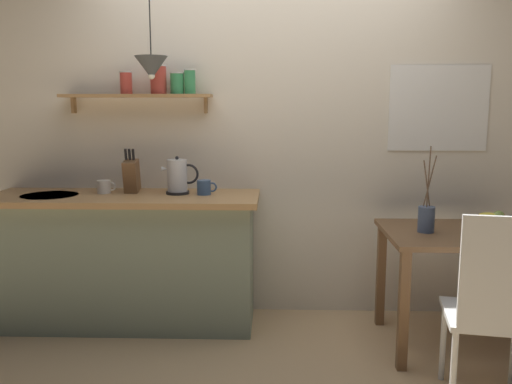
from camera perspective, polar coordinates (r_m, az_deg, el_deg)
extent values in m
plane|color=tan|center=(3.62, 1.51, -15.67)|extent=(14.00, 14.00, 0.00)
cube|color=silver|center=(3.94, 4.58, 6.65)|extent=(6.80, 0.10, 2.70)
cube|color=white|center=(4.05, 18.63, 8.34)|extent=(0.69, 0.01, 0.59)
cube|color=silver|center=(4.05, 18.61, 8.34)|extent=(0.63, 0.01, 0.53)
cube|color=gray|center=(3.90, -13.41, -7.21)|extent=(1.74, 0.52, 0.88)
cube|color=tan|center=(3.78, -13.75, -0.60)|extent=(1.83, 0.63, 0.04)
cylinder|color=#B7BABF|center=(3.92, -20.85, -0.37)|extent=(0.38, 0.38, 0.01)
cube|color=tan|center=(3.89, -12.45, 9.83)|extent=(1.04, 0.18, 0.02)
cube|color=#99754C|center=(4.11, -18.59, 8.68)|extent=(0.02, 0.06, 0.12)
cube|color=#99754C|center=(3.89, -5.29, 9.11)|extent=(0.02, 0.06, 0.12)
cylinder|color=#BC4238|center=(3.91, -13.48, 11.02)|extent=(0.08, 0.08, 0.15)
cylinder|color=silver|center=(3.92, -13.52, 12.15)|extent=(0.09, 0.09, 0.01)
cylinder|color=#BC4238|center=(3.86, -10.21, 11.46)|extent=(0.11, 0.11, 0.19)
cylinder|color=silver|center=(3.87, -10.25, 12.91)|extent=(0.12, 0.12, 0.01)
cylinder|color=#388E56|center=(3.84, -8.28, 11.16)|extent=(0.09, 0.09, 0.14)
cylinder|color=silver|center=(3.84, -8.31, 12.27)|extent=(0.10, 0.10, 0.01)
cylinder|color=#388E56|center=(3.82, -6.95, 11.36)|extent=(0.08, 0.08, 0.16)
cylinder|color=silver|center=(3.83, -6.98, 12.62)|extent=(0.08, 0.08, 0.01)
cube|color=brown|center=(3.59, 20.61, -4.17)|extent=(0.91, 0.76, 0.03)
cube|color=brown|center=(3.28, 15.22, -11.95)|extent=(0.06, 0.06, 0.71)
cube|color=brown|center=(3.89, 12.97, -8.48)|extent=(0.06, 0.06, 0.71)
cube|color=brown|center=(4.13, 24.25, -8.06)|extent=(0.06, 0.06, 0.71)
cube|color=silver|center=(3.06, 23.19, -11.91)|extent=(0.49, 0.51, 0.03)
cube|color=silver|center=(2.78, 24.40, -7.85)|extent=(0.37, 0.09, 0.55)
cylinder|color=silver|center=(3.29, 19.05, -14.61)|extent=(0.03, 0.03, 0.45)
cylinder|color=silver|center=(2.95, 20.00, -17.55)|extent=(0.03, 0.03, 0.45)
cylinder|color=slate|center=(3.62, 23.80, -3.90)|extent=(0.12, 0.12, 0.01)
cylinder|color=slate|center=(3.61, 23.85, -3.23)|extent=(0.27, 0.27, 0.07)
ellipsoid|color=yellow|center=(3.59, 23.41, -2.35)|extent=(0.15, 0.14, 0.04)
sphere|color=red|center=(3.61, 24.25, -2.35)|extent=(0.06, 0.06, 0.06)
sphere|color=#8EA84C|center=(3.59, 24.12, -2.34)|extent=(0.07, 0.07, 0.07)
cylinder|color=#475675|center=(3.49, 17.43, -2.76)|extent=(0.10, 0.10, 0.16)
cylinder|color=brown|center=(3.45, 17.47, 0.87)|extent=(0.06, 0.02, 0.29)
cylinder|color=brown|center=(3.44, 17.70, 1.53)|extent=(0.02, 0.01, 0.37)
cylinder|color=brown|center=(3.46, 17.79, 1.10)|extent=(0.08, 0.03, 0.31)
cylinder|color=black|center=(3.75, -8.22, -0.06)|extent=(0.16, 0.16, 0.02)
cylinder|color=silver|center=(3.73, -8.26, 1.73)|extent=(0.13, 0.13, 0.22)
sphere|color=black|center=(3.72, -8.30, 3.57)|extent=(0.02, 0.02, 0.02)
cone|color=silver|center=(3.74, -9.56, 2.39)|extent=(0.04, 0.04, 0.04)
torus|color=black|center=(3.72, -7.09, 1.89)|extent=(0.14, 0.02, 0.14)
cube|color=brown|center=(3.83, -12.94, 1.64)|extent=(0.09, 0.16, 0.23)
cylinder|color=black|center=(3.79, -13.51, 3.86)|extent=(0.02, 0.03, 0.08)
cylinder|color=black|center=(3.79, -13.14, 3.87)|extent=(0.02, 0.03, 0.08)
cylinder|color=black|center=(3.78, -12.76, 3.87)|extent=(0.02, 0.03, 0.08)
cylinder|color=white|center=(3.88, -15.68, 0.54)|extent=(0.09, 0.09, 0.09)
torus|color=white|center=(3.86, -14.91, 0.56)|extent=(0.06, 0.01, 0.06)
cylinder|color=#3D5B89|center=(3.69, -5.49, 0.48)|extent=(0.09, 0.09, 0.10)
torus|color=#3D5B89|center=(3.68, -4.63, 0.51)|extent=(0.07, 0.01, 0.07)
cylinder|color=black|center=(3.69, -11.07, 17.03)|extent=(0.01, 0.01, 0.41)
cone|color=#4C5156|center=(3.66, -10.93, 12.70)|extent=(0.21, 0.21, 0.15)
sphere|color=white|center=(3.65, -10.91, 11.87)|extent=(0.04, 0.04, 0.04)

